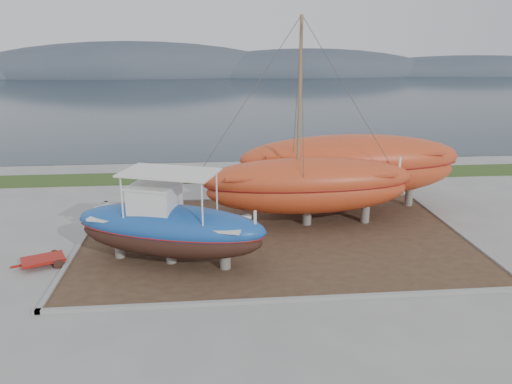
{
  "coord_description": "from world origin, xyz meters",
  "views": [
    {
      "loc": [
        -2.94,
        -18.14,
        9.13
      ],
      "look_at": [
        -0.89,
        4.0,
        2.35
      ],
      "focal_mm": 35.0,
      "sensor_mm": 36.0,
      "label": 1
    }
  ],
  "objects_px": {
    "orange_sailboat": "(310,126)",
    "orange_bare_hull": "(350,173)",
    "blue_caique": "(169,218)",
    "white_dinghy": "(131,219)",
    "red_trailer": "(43,262)"
  },
  "relations": [
    {
      "from": "orange_sailboat",
      "to": "red_trailer",
      "type": "distance_m",
      "value": 13.51
    },
    {
      "from": "white_dinghy",
      "to": "red_trailer",
      "type": "distance_m",
      "value": 4.74
    },
    {
      "from": "blue_caique",
      "to": "orange_bare_hull",
      "type": "xyz_separation_m",
      "value": [
        9.46,
        6.47,
        0.02
      ]
    },
    {
      "from": "orange_bare_hull",
      "to": "blue_caique",
      "type": "bearing_deg",
      "value": -146.47
    },
    {
      "from": "white_dinghy",
      "to": "orange_bare_hull",
      "type": "relative_size",
      "value": 0.35
    },
    {
      "from": "blue_caique",
      "to": "orange_sailboat",
      "type": "relative_size",
      "value": 0.78
    },
    {
      "from": "blue_caique",
      "to": "orange_sailboat",
      "type": "distance_m",
      "value": 8.33
    },
    {
      "from": "blue_caique",
      "to": "white_dinghy",
      "type": "distance_m",
      "value": 4.59
    },
    {
      "from": "blue_caique",
      "to": "orange_sailboat",
      "type": "bearing_deg",
      "value": 50.13
    },
    {
      "from": "red_trailer",
      "to": "orange_bare_hull",
      "type": "bearing_deg",
      "value": -1.1
    },
    {
      "from": "blue_caique",
      "to": "red_trailer",
      "type": "height_order",
      "value": "blue_caique"
    },
    {
      "from": "white_dinghy",
      "to": "red_trailer",
      "type": "bearing_deg",
      "value": -107.66
    },
    {
      "from": "blue_caique",
      "to": "orange_bare_hull",
      "type": "relative_size",
      "value": 0.68
    },
    {
      "from": "white_dinghy",
      "to": "orange_sailboat",
      "type": "distance_m",
      "value": 9.9
    },
    {
      "from": "orange_sailboat",
      "to": "orange_bare_hull",
      "type": "distance_m",
      "value": 4.87
    }
  ]
}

